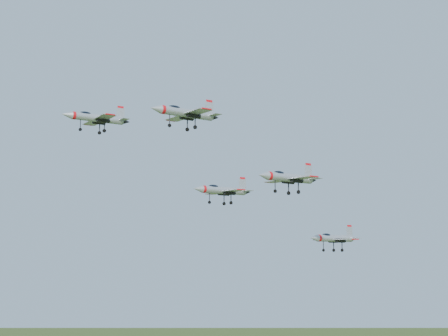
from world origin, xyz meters
TOP-DOWN VIEW (x-y plane):
  - jet_lead at (-12.54, 16.84)m, footprint 12.50×10.37m
  - jet_left_high at (-6.08, -0.86)m, footprint 12.70×10.47m
  - jet_right_high at (-1.09, -18.57)m, footprint 10.85×8.91m
  - jet_left_low at (7.04, 6.44)m, footprint 12.19×10.10m
  - jet_right_low at (19.73, -7.87)m, footprint 10.91×8.99m

SIDE VIEW (x-z plane):
  - jet_right_low at x=19.73m, z-range 122.44..125.36m
  - jet_right_high at x=-1.09m, z-range 130.25..133.16m
  - jet_left_low at x=7.04m, z-range 130.76..134.01m
  - jet_left_high at x=-6.08m, z-range 141.51..144.91m
  - jet_lead at x=-12.54m, z-range 142.86..146.20m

